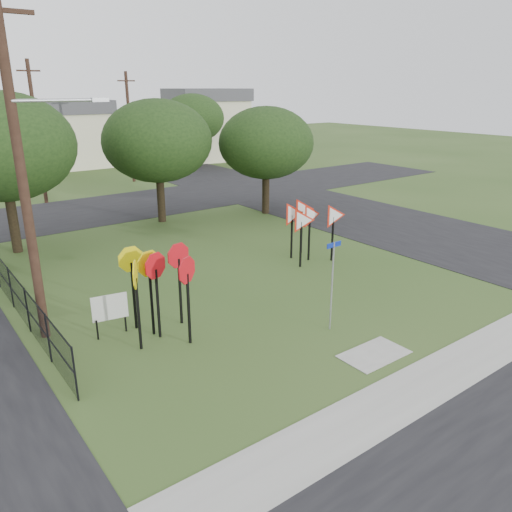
% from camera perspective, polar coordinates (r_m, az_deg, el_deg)
% --- Properties ---
extents(ground, '(140.00, 140.00, 0.00)m').
position_cam_1_polar(ground, '(16.54, 6.97, -7.79)').
color(ground, '#2D471A').
extents(sidewalk, '(30.00, 1.60, 0.02)m').
position_cam_1_polar(sidewalk, '(14.23, 19.02, -13.47)').
color(sidewalk, gray).
rests_on(sidewalk, ground).
extents(planting_strip, '(30.00, 0.80, 0.02)m').
position_cam_1_polar(planting_strip, '(13.73, 23.24, -15.30)').
color(planting_strip, '#2D471A').
rests_on(planting_strip, ground).
extents(street_right, '(8.00, 50.00, 0.02)m').
position_cam_1_polar(street_right, '(31.27, 10.34, 4.88)').
color(street_right, black).
rests_on(street_right, ground).
extents(street_far, '(60.00, 8.00, 0.02)m').
position_cam_1_polar(street_far, '(33.10, -17.67, 5.05)').
color(street_far, black).
rests_on(street_far, ground).
extents(curb_pad, '(2.00, 1.20, 0.02)m').
position_cam_1_polar(curb_pad, '(15.11, 13.35, -10.87)').
color(curb_pad, gray).
rests_on(curb_pad, ground).
extents(street_name_sign, '(0.60, 0.06, 2.91)m').
position_cam_1_polar(street_name_sign, '(15.63, 8.69, -2.77)').
color(street_name_sign, '#9C9EA4').
rests_on(street_name_sign, ground).
extents(stop_sign_cluster, '(2.44, 2.15, 2.77)m').
position_cam_1_polar(stop_sign_cluster, '(15.23, -11.29, -2.09)').
color(stop_sign_cluster, black).
rests_on(stop_sign_cluster, ground).
extents(yield_sign_cluster, '(2.77, 2.02, 2.63)m').
position_cam_1_polar(yield_sign_cluster, '(21.98, 5.94, 4.36)').
color(yield_sign_cluster, black).
rests_on(yield_sign_cluster, ground).
extents(info_board, '(1.08, 0.23, 1.36)m').
position_cam_1_polar(info_board, '(16.01, -16.36, -5.79)').
color(info_board, black).
rests_on(info_board, ground).
extents(utility_pole_main, '(3.55, 0.33, 10.00)m').
position_cam_1_polar(utility_pole_main, '(15.52, -25.08, 9.09)').
color(utility_pole_main, '#3B251B').
rests_on(utility_pole_main, ground).
extents(far_pole_a, '(1.40, 0.24, 9.00)m').
position_cam_1_polar(far_pole_a, '(35.66, -23.76, 12.81)').
color(far_pole_a, '#3B251B').
rests_on(far_pole_a, ground).
extents(far_pole_b, '(1.40, 0.24, 8.50)m').
position_cam_1_polar(far_pole_b, '(42.00, -14.22, 14.11)').
color(far_pole_b, '#3B251B').
rests_on(far_pole_b, ground).
extents(fence_run, '(0.05, 11.55, 1.50)m').
position_cam_1_polar(fence_run, '(18.26, -25.51, -4.26)').
color(fence_run, black).
rests_on(fence_run, ground).
extents(house_mid, '(8.40, 8.40, 6.20)m').
position_cam_1_polar(house_mid, '(52.73, -21.47, 12.94)').
color(house_mid, '#EFEAC0').
rests_on(house_mid, ground).
extents(house_right, '(8.30, 8.30, 7.20)m').
position_cam_1_polar(house_right, '(54.65, -5.65, 14.79)').
color(house_right, '#EFEAC0').
rests_on(house_right, ground).
extents(tree_near_left, '(6.40, 6.40, 7.27)m').
position_cam_1_polar(tree_near_left, '(25.07, -27.11, 11.04)').
color(tree_near_left, black).
rests_on(tree_near_left, ground).
extents(tree_near_mid, '(6.00, 6.00, 6.80)m').
position_cam_1_polar(tree_near_mid, '(28.54, -11.21, 12.76)').
color(tree_near_mid, black).
rests_on(tree_near_mid, ground).
extents(tree_near_right, '(5.60, 5.60, 6.33)m').
position_cam_1_polar(tree_near_right, '(30.05, 1.16, 12.78)').
color(tree_near_right, black).
rests_on(tree_near_right, ground).
extents(tree_far_right, '(6.00, 6.00, 6.80)m').
position_cam_1_polar(tree_far_right, '(49.13, -7.28, 15.34)').
color(tree_far_right, black).
rests_on(tree_far_right, ground).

